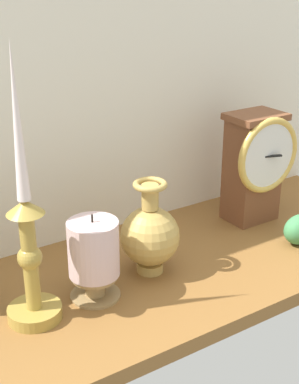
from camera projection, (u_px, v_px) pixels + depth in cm
name	position (u px, v px, depth cm)	size (l,w,h in cm)	color
ground_plane	(166.00, 271.00, 93.05)	(100.00, 36.00, 2.40)	brown
back_wall	(106.00, 52.00, 94.35)	(120.00, 2.00, 65.00)	white
mantel_clock	(255.00, 165.00, 104.76)	(14.32, 9.27, 21.21)	brown
candlestick_tall_left	(29.00, 244.00, 74.42)	(7.70, 7.70, 38.93)	#A88B39
brass_vase_bulbous	(149.00, 234.00, 88.52)	(9.55, 9.55, 15.69)	tan
pillar_candle_front	(94.00, 255.00, 81.43)	(7.61, 7.61, 13.58)	#9E8050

